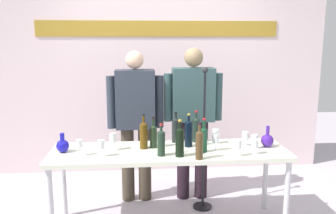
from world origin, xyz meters
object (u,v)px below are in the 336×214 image
(presenter_left, at_px, (136,117))
(wine_bottle_5, at_px, (204,138))
(display_table, at_px, (169,157))
(wine_glass_left_0, at_px, (101,145))
(wine_glass_right_0, at_px, (216,139))
(wine_glass_right_3, at_px, (255,139))
(wine_glass_right_4, at_px, (238,144))
(wine_glass_right_1, at_px, (216,134))
(wine_glass_right_5, at_px, (255,144))
(wine_bottle_7, at_px, (161,142))
(wine_bottle_2, at_px, (176,129))
(wine_glass_left_1, at_px, (113,138))
(wine_bottle_8, at_px, (199,144))
(wine_bottle_6, at_px, (144,134))
(wine_glass_right_2, at_px, (245,136))
(wine_bottle_0, at_px, (189,132))
(wine_glass_left_2, at_px, (79,144))
(wine_bottle_3, at_px, (153,135))
(microphone_stand, at_px, (203,163))
(wine_bottle_1, at_px, (180,141))
(wine_bottle_4, at_px, (196,129))
(presenter_right, at_px, (193,113))
(decanter_blue_right, at_px, (267,140))
(decanter_blue_left, at_px, (63,145))

(presenter_left, bearing_deg, wine_bottle_5, -47.75)
(display_table, bearing_deg, wine_glass_left_0, -168.05)
(display_table, xyz_separation_m, wine_glass_right_0, (0.43, -0.05, 0.18))
(wine_glass_right_3, distance_m, wine_glass_right_4, 0.30)
(wine_glass_right_1, bearing_deg, wine_glass_left_0, -164.52)
(wine_glass_right_5, bearing_deg, wine_glass_right_4, -165.56)
(display_table, bearing_deg, presenter_left, 117.38)
(wine_glass_left_0, height_order, wine_glass_right_0, wine_glass_right_0)
(wine_bottle_7, height_order, wine_glass_right_1, wine_bottle_7)
(wine_bottle_2, distance_m, wine_glass_left_1, 0.64)
(wine_bottle_8, relative_size, wine_glass_right_3, 2.37)
(wine_glass_right_3, bearing_deg, wine_glass_left_0, -175.66)
(wine_bottle_6, bearing_deg, wine_glass_right_2, 0.68)
(wine_bottle_0, distance_m, wine_glass_left_2, 1.02)
(wine_glass_right_1, xyz_separation_m, wine_glass_right_4, (0.11, -0.40, 0.01))
(wine_bottle_5, xyz_separation_m, wine_glass_right_1, (0.17, 0.25, -0.03))
(wine_bottle_3, bearing_deg, microphone_stand, 24.22)
(presenter_left, xyz_separation_m, wine_bottle_1, (0.39, -0.79, -0.04))
(wine_bottle_8, height_order, wine_glass_right_5, wine_bottle_8)
(wine_bottle_4, xyz_separation_m, wine_bottle_6, (-0.53, -0.18, 0.00))
(wine_glass_right_1, bearing_deg, wine_bottle_7, -150.22)
(presenter_right, xyz_separation_m, wine_glass_right_2, (0.43, -0.52, -0.12))
(wine_bottle_1, relative_size, wine_bottle_6, 0.99)
(decanter_blue_right, bearing_deg, wine_bottle_6, 177.64)
(display_table, distance_m, wine_glass_right_3, 0.82)
(decanter_blue_left, height_order, microphone_stand, microphone_stand)
(presenter_right, bearing_deg, wine_glass_right_1, -69.57)
(wine_bottle_1, height_order, wine_bottle_7, wine_bottle_1)
(wine_glass_right_3, height_order, microphone_stand, microphone_stand)
(decanter_blue_right, height_order, wine_glass_right_4, decanter_blue_right)
(wine_bottle_6, bearing_deg, wine_bottle_3, 13.65)
(wine_glass_left_2, bearing_deg, wine_bottle_0, 10.83)
(presenter_right, bearing_deg, wine_glass_right_2, -50.20)
(presenter_left, distance_m, wine_bottle_4, 0.70)
(wine_bottle_3, height_order, wine_glass_right_0, wine_bottle_3)
(presenter_left, relative_size, wine_bottle_2, 5.40)
(display_table, xyz_separation_m, wine_bottle_1, (0.07, -0.18, 0.21))
(decanter_blue_left, distance_m, wine_bottle_3, 0.84)
(wine_bottle_0, relative_size, wine_bottle_5, 1.03)
(wine_glass_left_1, relative_size, wine_glass_left_2, 1.10)
(wine_glass_left_2, bearing_deg, microphone_stand, 19.70)
(wine_glass_left_0, relative_size, wine_glass_left_2, 1.02)
(presenter_left, height_order, wine_glass_right_3, presenter_left)
(decanter_blue_left, xyz_separation_m, wine_bottle_6, (0.74, 0.05, 0.08))
(microphone_stand, bearing_deg, presenter_right, 105.26)
(wine_bottle_0, distance_m, wine_bottle_4, 0.18)
(decanter_blue_left, distance_m, wine_glass_left_0, 0.40)
(wine_bottle_4, bearing_deg, wine_glass_right_1, -23.13)
(wine_bottle_1, bearing_deg, wine_glass_right_0, 21.00)
(wine_bottle_6, distance_m, wine_glass_right_2, 0.98)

